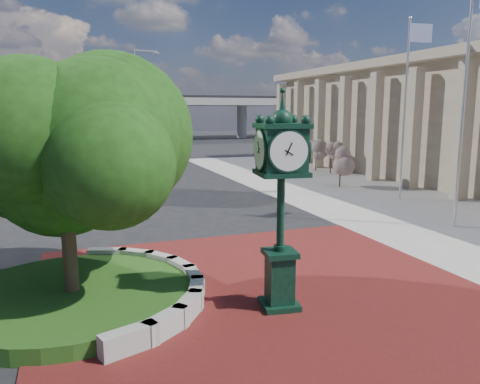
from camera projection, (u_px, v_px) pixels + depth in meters
name	position (u px, v px, depth m)	size (l,w,h in m)	color
ground	(253.00, 281.00, 13.78)	(200.00, 200.00, 0.00)	black
plaza	(266.00, 293.00, 12.85)	(12.00, 12.00, 0.04)	maroon
sidewalk	(439.00, 193.00, 28.36)	(20.00, 50.00, 0.04)	#9E9B93
planter_wall	(161.00, 284.00, 12.83)	(2.96, 6.77, 0.54)	#9E9B93
grass_bed	(73.00, 297.00, 12.08)	(6.10, 6.10, 0.40)	#234D16
overpass	(99.00, 101.00, 77.52)	(90.00, 12.00, 7.50)	#9E9B93
tree_planter	(64.00, 162.00, 11.48)	(5.20, 5.20, 6.33)	#38281C
tree_street	(86.00, 139.00, 28.59)	(4.40, 4.40, 5.45)	#38281C
post_clock	(281.00, 193.00, 11.40)	(1.24, 1.24, 5.41)	black
parked_car	(163.00, 150.00, 49.16)	(1.98, 4.91, 1.67)	maroon
flagpole_a	(464.00, 103.00, 19.26)	(1.54, 0.64, 10.30)	silver
flagpole_b	(405.00, 108.00, 25.73)	(1.56, 0.18, 9.93)	silver
street_lamp_near	(139.00, 100.00, 40.31)	(2.26, 0.50, 10.08)	slate
street_lamp_far	(110.00, 112.00, 54.41)	(1.82, 0.24, 8.13)	slate
shrub_near	(340.00, 163.00, 30.49)	(1.20, 1.20, 2.20)	#38281C
shrub_mid	(331.00, 154.00, 36.96)	(1.20, 1.20, 2.20)	#38281C
shrub_far	(316.00, 152.00, 38.55)	(1.20, 1.20, 2.20)	#38281C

